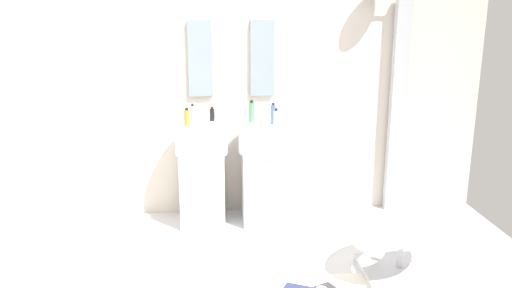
{
  "coord_description": "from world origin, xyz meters",
  "views": [
    {
      "loc": [
        -0.13,
        -3.18,
        1.92
      ],
      "look_at": [
        0.15,
        0.55,
        0.95
      ],
      "focal_mm": 36.05,
      "sensor_mm": 36.0,
      "label": 1
    }
  ],
  "objects": [
    {
      "name": "rear_partition",
      "position": [
        0.0,
        1.65,
        1.3
      ],
      "size": [
        4.8,
        0.1,
        2.6
      ],
      "primitive_type": "cube",
      "color": "beige",
      "rests_on": "ground_plane"
    },
    {
      "name": "pedestal_sink_left",
      "position": [
        -0.28,
        1.32,
        0.51
      ],
      "size": [
        0.47,
        0.47,
        1.05
      ],
      "color": "white",
      "rests_on": "ground_plane"
    },
    {
      "name": "pedestal_sink_right",
      "position": [
        0.28,
        1.32,
        0.51
      ],
      "size": [
        0.47,
        0.47,
        1.05
      ],
      "color": "white",
      "rests_on": "ground_plane"
    },
    {
      "name": "vanity_mirror_left",
      "position": [
        -0.28,
        1.58,
        1.5
      ],
      "size": [
        0.22,
        0.03,
        0.69
      ],
      "primitive_type": "cube",
      "color": "#8C9EA8"
    },
    {
      "name": "vanity_mirror_right",
      "position": [
        0.28,
        1.58,
        1.5
      ],
      "size": [
        0.22,
        0.03,
        0.69
      ],
      "primitive_type": "cube",
      "color": "#8C9EA8"
    },
    {
      "name": "shower_column",
      "position": [
        1.56,
        1.53,
        1.08
      ],
      "size": [
        0.49,
        0.24,
        2.05
      ],
      "color": "#B7BABF",
      "rests_on": "ground_plane"
    },
    {
      "name": "lounge_chair",
      "position": [
        1.2,
        0.22,
        0.35
      ],
      "size": [
        1.1,
        1.1,
        0.65
      ],
      "color": "#B7BABF",
      "rests_on": "ground_plane"
    },
    {
      "name": "soap_bottle_grey",
      "position": [
        -0.36,
        1.46,
        1.02
      ],
      "size": [
        0.04,
        0.04,
        0.15
      ],
      "color": "#99999E",
      "rests_on": "pedestal_sink_left"
    },
    {
      "name": "soap_bottle_blue",
      "position": [
        0.35,
        1.22,
        1.04
      ],
      "size": [
        0.04,
        0.04,
        0.19
      ],
      "color": "#4C72B7",
      "rests_on": "pedestal_sink_right"
    },
    {
      "name": "soap_bottle_black",
      "position": [
        -0.18,
        1.41,
        1.01
      ],
      "size": [
        0.04,
        0.04,
        0.13
      ],
      "color": "black",
      "rests_on": "pedestal_sink_left"
    },
    {
      "name": "soap_bottle_green",
      "position": [
        0.17,
        1.34,
        1.04
      ],
      "size": [
        0.05,
        0.05,
        0.19
      ],
      "color": "#59996B",
      "rests_on": "pedestal_sink_right"
    },
    {
      "name": "soap_bottle_amber",
      "position": [
        -0.4,
        1.23,
        1.02
      ],
      "size": [
        0.05,
        0.05,
        0.16
      ],
      "color": "#C68C38",
      "rests_on": "pedestal_sink_left"
    },
    {
      "name": "soap_bottle_white",
      "position": [
        0.38,
        1.22,
        1.02
      ],
      "size": [
        0.05,
        0.05,
        0.14
      ],
      "color": "white",
      "rests_on": "pedestal_sink_right"
    }
  ]
}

